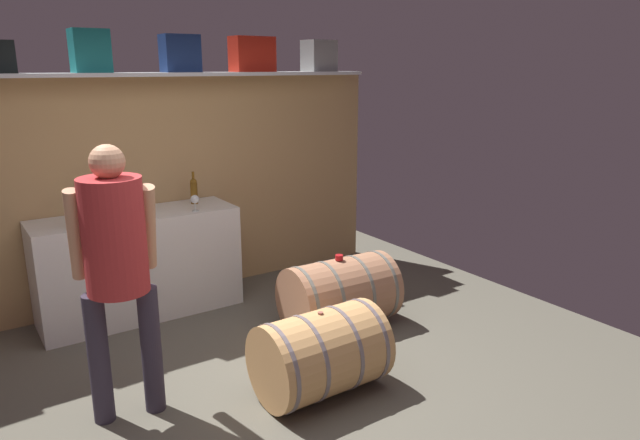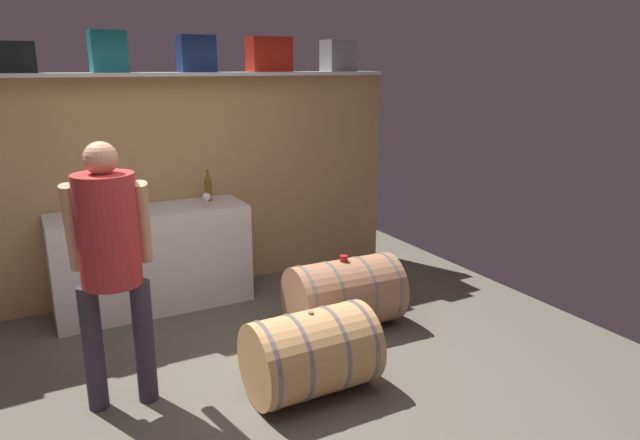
# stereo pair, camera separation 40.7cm
# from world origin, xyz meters

# --- Properties ---
(ground_plane) EXTENTS (6.07, 7.64, 0.02)m
(ground_plane) POSITION_xyz_m (0.00, 0.56, -0.01)
(ground_plane) COLOR #5B584B
(back_wall_panel) EXTENTS (4.87, 0.10, 2.05)m
(back_wall_panel) POSITION_xyz_m (0.00, 2.22, 1.03)
(back_wall_panel) COLOR tan
(back_wall_panel) RESTS_ON ground
(high_shelf_board) EXTENTS (4.48, 0.40, 0.03)m
(high_shelf_board) POSITION_xyz_m (0.00, 2.07, 2.07)
(high_shelf_board) COLOR silver
(high_shelf_board) RESTS_ON back_wall_panel
(toolcase_black) EXTENTS (0.36, 0.21, 0.24)m
(toolcase_black) POSITION_xyz_m (-1.10, 2.07, 2.21)
(toolcase_black) COLOR black
(toolcase_black) RESTS_ON high_shelf_board
(toolcase_teal) EXTENTS (0.29, 0.22, 0.34)m
(toolcase_teal) POSITION_xyz_m (-0.37, 2.07, 2.26)
(toolcase_teal) COLOR #187779
(toolcase_teal) RESTS_ON high_shelf_board
(toolcase_navy) EXTENTS (0.32, 0.22, 0.32)m
(toolcase_navy) POSITION_xyz_m (0.38, 2.07, 2.25)
(toolcase_navy) COLOR navy
(toolcase_navy) RESTS_ON high_shelf_board
(toolcase_red) EXTENTS (0.42, 0.22, 0.32)m
(toolcase_red) POSITION_xyz_m (1.09, 2.07, 2.25)
(toolcase_red) COLOR red
(toolcase_red) RESTS_ON high_shelf_board
(toolcase_grey) EXTENTS (0.30, 0.25, 0.31)m
(toolcase_grey) POSITION_xyz_m (1.85, 2.07, 2.24)
(toolcase_grey) COLOR gray
(toolcase_grey) RESTS_ON high_shelf_board
(work_cabinet) EXTENTS (1.70, 0.57, 0.92)m
(work_cabinet) POSITION_xyz_m (-0.18, 1.88, 0.46)
(work_cabinet) COLOR silver
(work_cabinet) RESTS_ON ground
(wine_bottle_clear) EXTENTS (0.07, 0.07, 0.29)m
(wine_bottle_clear) POSITION_xyz_m (-0.71, 1.71, 1.05)
(wine_bottle_clear) COLOR #AFBCBC
(wine_bottle_clear) RESTS_ON work_cabinet
(wine_bottle_amber) EXTENTS (0.07, 0.07, 0.30)m
(wine_bottle_amber) POSITION_xyz_m (0.39, 1.96, 1.04)
(wine_bottle_amber) COLOR brown
(wine_bottle_amber) RESTS_ON work_cabinet
(wine_bottle_green) EXTENTS (0.07, 0.07, 0.29)m
(wine_bottle_green) POSITION_xyz_m (-0.37, 1.88, 1.04)
(wine_bottle_green) COLOR #355826
(wine_bottle_green) RESTS_ON work_cabinet
(wine_glass) EXTENTS (0.07, 0.07, 0.14)m
(wine_glass) POSITION_xyz_m (0.29, 1.69, 1.02)
(wine_glass) COLOR white
(wine_glass) RESTS_ON work_cabinet
(wine_barrel_near) EXTENTS (0.93, 0.63, 0.60)m
(wine_barrel_near) POSITION_xyz_m (1.12, 0.68, 0.30)
(wine_barrel_near) COLOR #AD7756
(wine_barrel_near) RESTS_ON ground
(wine_barrel_far) EXTENTS (0.83, 0.58, 0.59)m
(wine_barrel_far) POSITION_xyz_m (0.41, -0.08, 0.29)
(wine_barrel_far) COLOR tan
(wine_barrel_far) RESTS_ON ground
(tasting_cup) EXTENTS (0.07, 0.07, 0.04)m
(tasting_cup) POSITION_xyz_m (1.11, 0.68, 0.62)
(tasting_cup) COLOR red
(tasting_cup) RESTS_ON wine_barrel_near
(winemaker_pouring) EXTENTS (0.54, 0.45, 1.72)m
(winemaker_pouring) POSITION_xyz_m (-0.73, 0.39, 1.05)
(winemaker_pouring) COLOR #352E3E
(winemaker_pouring) RESTS_ON ground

